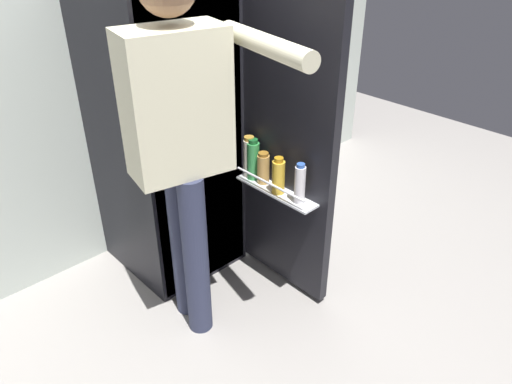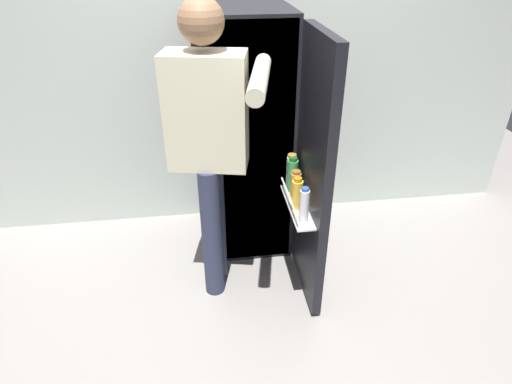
# 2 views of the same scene
# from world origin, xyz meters

# --- Properties ---
(ground_plane) EXTENTS (6.62, 6.62, 0.00)m
(ground_plane) POSITION_xyz_m (0.00, 0.00, 0.00)
(ground_plane) COLOR gray
(kitchen_wall) EXTENTS (4.40, 0.10, 2.52)m
(kitchen_wall) POSITION_xyz_m (0.00, 0.93, 1.26)
(kitchen_wall) COLOR beige
(kitchen_wall) RESTS_ON ground_plane
(refrigerator) EXTENTS (0.65, 1.22, 1.61)m
(refrigerator) POSITION_xyz_m (0.03, 0.51, 0.81)
(refrigerator) COLOR black
(refrigerator) RESTS_ON ground_plane
(person) EXTENTS (0.57, 0.80, 1.73)m
(person) POSITION_xyz_m (-0.23, 0.05, 1.05)
(person) COLOR #2D334C
(person) RESTS_ON ground_plane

